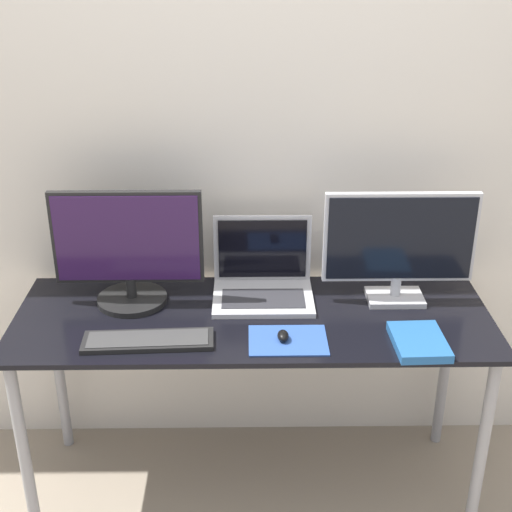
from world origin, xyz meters
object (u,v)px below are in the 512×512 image
(mouse, at_px, (283,336))
(book, at_px, (419,342))
(monitor_left, at_px, (128,250))
(keyboard, at_px, (148,341))
(laptop, at_px, (263,277))
(monitor_right, at_px, (400,244))

(mouse, xyz_separation_m, book, (0.43, -0.03, -0.01))
(monitor_left, distance_m, keyboard, 0.35)
(laptop, height_order, book, laptop)
(keyboard, bearing_deg, monitor_left, 107.94)
(keyboard, height_order, book, book)
(laptop, relative_size, keyboard, 0.84)
(monitor_right, distance_m, mouse, 0.53)
(monitor_left, relative_size, keyboard, 1.22)
(monitor_right, height_order, laptop, monitor_right)
(monitor_right, distance_m, laptop, 0.49)
(monitor_right, bearing_deg, mouse, -146.47)
(monitor_left, xyz_separation_m, laptop, (0.46, 0.05, -0.13))
(laptop, distance_m, book, 0.60)
(monitor_right, relative_size, keyboard, 1.24)
(monitor_left, bearing_deg, monitor_right, 0.01)
(laptop, relative_size, book, 1.59)
(monitor_right, relative_size, laptop, 1.48)
(keyboard, bearing_deg, mouse, 0.75)
(laptop, height_order, keyboard, laptop)
(laptop, bearing_deg, keyboard, -138.55)
(monitor_left, distance_m, laptop, 0.48)
(monitor_left, xyz_separation_m, book, (0.94, -0.30, -0.18))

